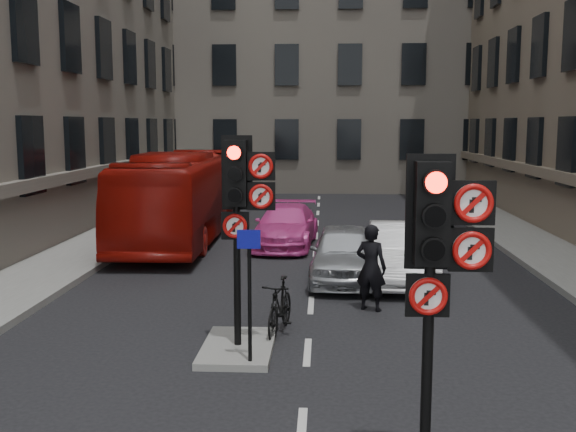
# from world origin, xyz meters

# --- Properties ---
(pavement_left) EXTENTS (3.00, 50.00, 0.16)m
(pavement_left) POSITION_xyz_m (-7.20, 12.00, 0.08)
(pavement_left) COLOR gray
(pavement_left) RESTS_ON ground
(centre_island) EXTENTS (1.20, 2.00, 0.12)m
(centre_island) POSITION_xyz_m (-1.20, 5.00, 0.06)
(centre_island) COLOR gray
(centre_island) RESTS_ON ground
(building_far) EXTENTS (30.00, 14.00, 20.00)m
(building_far) POSITION_xyz_m (0.00, 38.00, 10.00)
(building_far) COLOR slate
(building_far) RESTS_ON ground
(signal_near) EXTENTS (0.91, 0.40, 3.58)m
(signal_near) POSITION_xyz_m (1.49, 0.99, 2.58)
(signal_near) COLOR black
(signal_near) RESTS_ON ground
(signal_far) EXTENTS (0.91, 0.40, 3.58)m
(signal_far) POSITION_xyz_m (-1.11, 4.99, 2.70)
(signal_far) COLOR black
(signal_far) RESTS_ON centre_island
(car_silver) EXTENTS (1.80, 4.12, 1.38)m
(car_silver) POSITION_xyz_m (0.76, 10.37, 0.69)
(car_silver) COLOR #A8ABB0
(car_silver) RESTS_ON ground
(car_white) EXTENTS (1.62, 4.33, 1.41)m
(car_white) POSITION_xyz_m (2.18, 10.41, 0.71)
(car_white) COLOR silver
(car_white) RESTS_ON ground
(car_pink) EXTENTS (2.14, 4.59, 1.30)m
(car_pink) POSITION_xyz_m (-0.95, 15.01, 0.65)
(car_pink) COLOR #E443A1
(car_pink) RESTS_ON ground
(bus_red) EXTENTS (2.73, 10.63, 2.94)m
(bus_red) POSITION_xyz_m (-4.50, 15.97, 1.47)
(bus_red) COLOR maroon
(bus_red) RESTS_ON ground
(motorcycle) EXTENTS (0.77, 1.78, 1.03)m
(motorcycle) POSITION_xyz_m (-0.54, 6.00, 0.52)
(motorcycle) COLOR black
(motorcycle) RESTS_ON ground
(motorcyclist) EXTENTS (0.79, 0.68, 1.82)m
(motorcyclist) POSITION_xyz_m (1.25, 7.70, 0.91)
(motorcyclist) COLOR black
(motorcyclist) RESTS_ON ground
(info_sign) EXTENTS (0.37, 0.11, 2.13)m
(info_sign) POSITION_xyz_m (-0.90, 4.18, 1.50)
(info_sign) COLOR black
(info_sign) RESTS_ON centre_island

